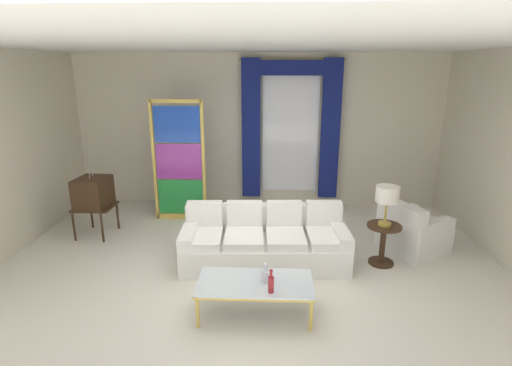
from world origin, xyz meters
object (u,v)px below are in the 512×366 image
object	(u,v)px
coffee_table	(255,284)
vintage_tv	(93,194)
bottle_crystal_tall	(266,275)
bottle_blue_decanter	(271,283)
peacock_figurine	(205,216)
stained_glass_divider	(179,164)
armchair_white	(411,233)
couch_white_long	(264,242)
round_side_table	(383,241)
table_lamp_brass	(387,196)

from	to	relation	value
coffee_table	vintage_tv	size ratio (longest dim) A/B	0.97
bottle_crystal_tall	bottle_blue_decanter	bearing A→B (deg)	-74.89
peacock_figurine	stained_glass_divider	bearing A→B (deg)	142.52
bottle_blue_decanter	stained_glass_divider	xyz separation A→B (m)	(-1.69, 3.11, 0.54)
peacock_figurine	bottle_blue_decanter	bearing A→B (deg)	-66.47
bottle_crystal_tall	vintage_tv	distance (m)	3.59
bottle_crystal_tall	armchair_white	xyz separation A→B (m)	(2.20, 1.74, -0.20)
peacock_figurine	coffee_table	bearing A→B (deg)	-68.15
couch_white_long	coffee_table	xyz separation A→B (m)	(-0.07, -1.29, 0.07)
couch_white_long	bottle_blue_decanter	world-z (taller)	couch_white_long
peacock_figurine	round_side_table	world-z (taller)	round_side_table
vintage_tv	stained_glass_divider	xyz separation A→B (m)	(1.26, 0.78, 0.33)
stained_glass_divider	round_side_table	world-z (taller)	stained_glass_divider
bottle_blue_decanter	coffee_table	bearing A→B (deg)	130.21
table_lamp_brass	bottle_blue_decanter	bearing A→B (deg)	-136.51
couch_white_long	bottle_crystal_tall	distance (m)	1.30
peacock_figurine	table_lamp_brass	distance (m)	3.13
round_side_table	table_lamp_brass	distance (m)	0.67
coffee_table	peacock_figurine	bearing A→B (deg)	111.85
coffee_table	bottle_blue_decanter	size ratio (longest dim) A/B	4.71
bottle_blue_decanter	vintage_tv	xyz separation A→B (m)	(-2.95, 2.33, 0.21)
table_lamp_brass	bottle_crystal_tall	bearing A→B (deg)	-142.07
bottle_blue_decanter	stained_glass_divider	distance (m)	3.58
stained_glass_divider	armchair_white	bearing A→B (deg)	-16.65
peacock_figurine	round_side_table	size ratio (longest dim) A/B	1.01
vintage_tv	peacock_figurine	world-z (taller)	vintage_tv
vintage_tv	round_side_table	bearing A→B (deg)	-10.30
armchair_white	stained_glass_divider	xyz separation A→B (m)	(-3.83, 1.15, 0.77)
armchair_white	round_side_table	distance (m)	0.72
coffee_table	vintage_tv	world-z (taller)	vintage_tv
coffee_table	vintage_tv	bearing A→B (deg)	142.67
bottle_blue_decanter	vintage_tv	size ratio (longest dim) A/B	0.21
couch_white_long	round_side_table	world-z (taller)	couch_white_long
couch_white_long	armchair_white	bearing A→B (deg)	11.57
armchair_white	peacock_figurine	bearing A→B (deg)	167.15
vintage_tv	bottle_blue_decanter	bearing A→B (deg)	-38.24
round_side_table	table_lamp_brass	bearing A→B (deg)	-165.96
round_side_table	table_lamp_brass	size ratio (longest dim) A/B	1.04
coffee_table	bottle_blue_decanter	xyz separation A→B (m)	(0.18, -0.21, 0.14)
armchair_white	stained_glass_divider	world-z (taller)	stained_glass_divider
vintage_tv	table_lamp_brass	world-z (taller)	vintage_tv
bottle_crystal_tall	round_side_table	world-z (taller)	bottle_crystal_tall
couch_white_long	armchair_white	size ratio (longest dim) A/B	2.15
vintage_tv	couch_white_long	bearing A→B (deg)	-16.11
bottle_crystal_tall	vintage_tv	bearing A→B (deg)	143.96
couch_white_long	vintage_tv	size ratio (longest dim) A/B	1.77
armchair_white	stained_glass_divider	bearing A→B (deg)	163.35
couch_white_long	coffee_table	size ratio (longest dim) A/B	1.83
coffee_table	peacock_figurine	size ratio (longest dim) A/B	2.17
vintage_tv	round_side_table	size ratio (longest dim) A/B	2.26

